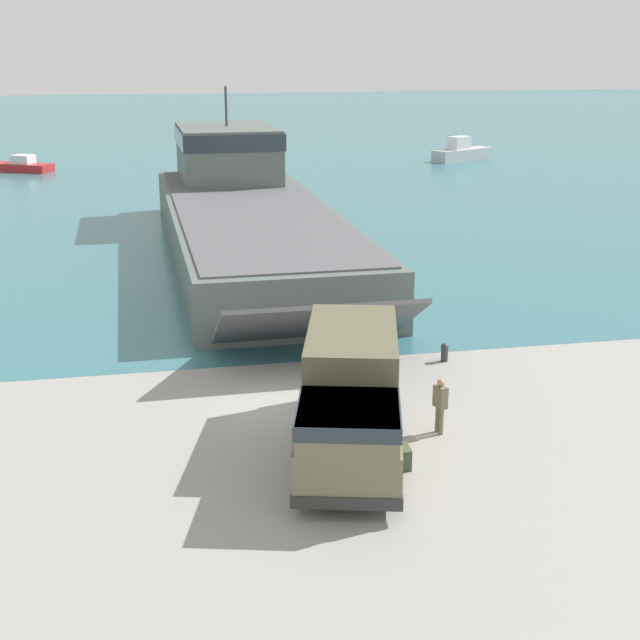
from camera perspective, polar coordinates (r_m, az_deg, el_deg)
name	(u,v)px	position (r m, az deg, el deg)	size (l,w,h in m)	color
ground_plane	(284,404)	(27.97, -2.33, -5.38)	(240.00, 240.00, 0.00)	gray
water_surface	(170,130)	(119.75, -9.57, 11.88)	(240.00, 180.00, 0.01)	#336B75
landing_craft	(245,209)	(49.48, -4.84, 7.10)	(8.78, 33.72, 8.29)	#56605B
military_truck	(351,396)	(24.30, 1.98, -4.90)	(4.46, 8.09, 3.14)	#6B664C
soldier_on_ramp	(440,402)	(25.80, 7.70, -5.23)	(0.36, 0.49, 1.67)	#6B664C
moored_boat_a	(20,166)	(83.96, -18.65, 9.34)	(6.20, 4.65, 1.44)	#B22323
moored_boat_b	(462,152)	(88.34, 9.05, 10.55)	(6.70, 4.69, 2.29)	#B7BABF
mooring_bollard	(445,351)	(31.79, 7.98, -2.01)	(0.29, 0.29, 0.67)	#333338
cargo_crate	(399,457)	(23.98, 5.06, -8.71)	(0.57, 0.69, 0.57)	#3D4C33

